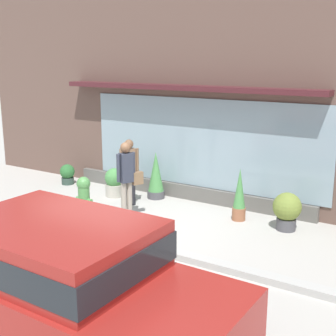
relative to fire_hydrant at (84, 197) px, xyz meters
name	(u,v)px	position (x,y,z in m)	size (l,w,h in m)	color
ground_plane	(111,235)	(1.17, -0.52, -0.48)	(60.00, 60.00, 0.00)	#B2AFA8
curb_strip	(104,235)	(1.17, -0.72, -0.42)	(14.00, 0.24, 0.12)	#B2B2AD
storefront	(190,96)	(1.18, 2.66, 2.10)	(14.00, 0.81, 5.27)	brown
fire_hydrant	(84,197)	(0.00, 0.00, 0.00)	(0.44, 0.41, 0.94)	#4C8C47
pedestrian_with_handbag	(127,175)	(0.89, 0.42, 0.52)	(0.37, 0.58, 1.73)	#9E9384
pedestrian_passerby	(129,168)	(0.33, 1.25, 0.45)	(0.35, 0.35, 1.62)	#232328
parked_car_red	(63,276)	(2.97, -3.59, 0.41)	(4.38, 2.12, 1.57)	maroon
potted_plant_near_hydrant	(239,195)	(2.99, 1.69, 0.08)	(0.30, 0.30, 1.17)	#9E6042
potted_plant_window_left	(156,176)	(0.53, 2.08, 0.10)	(0.44, 0.44, 1.20)	#4C4C51
potted_plant_doorstep	(287,210)	(4.07, 1.67, -0.04)	(0.59, 0.59, 0.80)	#4C4C51
potted_plant_window_center	(115,182)	(-0.46, 1.65, -0.12)	(0.50, 0.50, 0.74)	#B7B2A3
potted_plant_by_entrance	(67,174)	(-2.32, 1.84, -0.18)	(0.41, 0.41, 0.57)	#33473D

